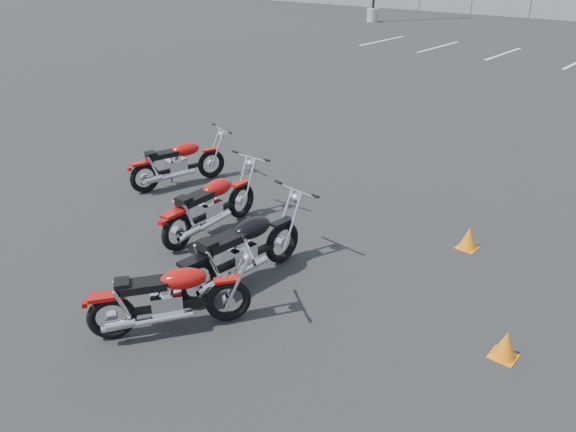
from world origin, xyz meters
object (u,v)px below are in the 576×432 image
Objects in this scene: motorcycle_front_red at (178,163)px; motorcycle_second_black at (242,250)px; motorcycle_third_red at (211,206)px; motorcycle_rear_red at (170,298)px.

motorcycle_front_red is 3.72m from motorcycle_second_black.
motorcycle_front_red is at bearing 153.17° from motorcycle_third_red.
motorcycle_front_red is 2.16m from motorcycle_third_red.
motorcycle_second_black is 1.56m from motorcycle_third_red.
motorcycle_second_black reaches higher than motorcycle_front_red.
motorcycle_second_black is at bearing -27.15° from motorcycle_front_red.
motorcycle_second_black is 1.21× the size of motorcycle_rear_red.
motorcycle_rear_red is at bearing -41.24° from motorcycle_front_red.
motorcycle_third_red is (1.93, -0.97, 0.02)m from motorcycle_front_red.
motorcycle_front_red is 0.94× the size of motorcycle_third_red.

